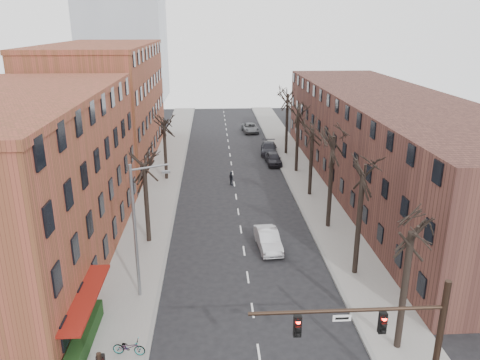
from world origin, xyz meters
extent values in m
cube|color=gray|center=(-8.00, 35.00, 0.07)|extent=(4.00, 90.00, 0.15)
cube|color=gray|center=(8.00, 35.00, 0.07)|extent=(4.00, 90.00, 0.15)
cube|color=brown|center=(-16.00, 15.00, 6.00)|extent=(12.00, 26.00, 12.00)
cube|color=brown|center=(-16.00, 44.00, 7.00)|extent=(12.00, 28.00, 14.00)
cube|color=#522E26|center=(16.00, 30.00, 5.00)|extent=(12.00, 50.00, 10.00)
cube|color=maroon|center=(-9.40, 6.00, 0.00)|extent=(1.20, 7.00, 0.15)
cube|color=#1A3813|center=(-9.50, 5.00, 0.65)|extent=(0.80, 6.00, 1.00)
cylinder|color=black|center=(7.00, -1.00, 3.60)|extent=(0.28, 0.28, 7.20)
cylinder|color=black|center=(3.00, -1.00, 6.00)|extent=(8.00, 0.16, 0.16)
cube|color=black|center=(4.50, -1.00, 5.35)|extent=(0.32, 0.22, 0.95)
cube|color=black|center=(1.00, -1.00, 5.35)|extent=(0.32, 0.22, 0.95)
cube|color=silver|center=(2.80, -1.00, 5.65)|extent=(0.75, 0.04, 0.28)
cylinder|color=slate|center=(-7.20, 10.00, 4.50)|extent=(0.20, 0.20, 9.00)
cylinder|color=slate|center=(-6.10, 10.00, 8.80)|extent=(2.39, 0.12, 0.46)
cube|color=slate|center=(-5.10, 10.00, 8.50)|extent=(0.50, 0.22, 0.14)
imported|color=#B2B4BA|center=(1.93, 16.35, 0.75)|extent=(1.96, 4.67, 1.50)
imported|color=black|center=(5.30, 39.30, 0.76)|extent=(1.89, 4.49, 1.52)
imported|color=black|center=(5.30, 44.24, 0.77)|extent=(2.64, 5.48, 1.54)
imported|color=#5A5D62|center=(3.83, 57.64, 0.70)|extent=(2.66, 5.21, 1.41)
imported|color=black|center=(-0.33, 31.61, 0.79)|extent=(0.67, 1.00, 1.57)
imported|color=gray|center=(-6.93, 4.18, 0.61)|extent=(1.83, 0.88, 0.92)
camera|label=1|loc=(-2.26, -16.79, 16.96)|focal=35.00mm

